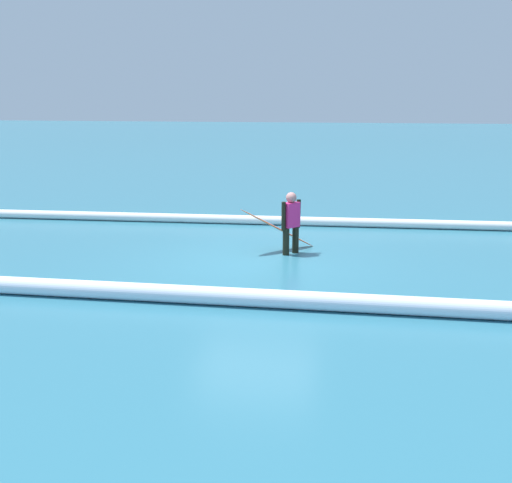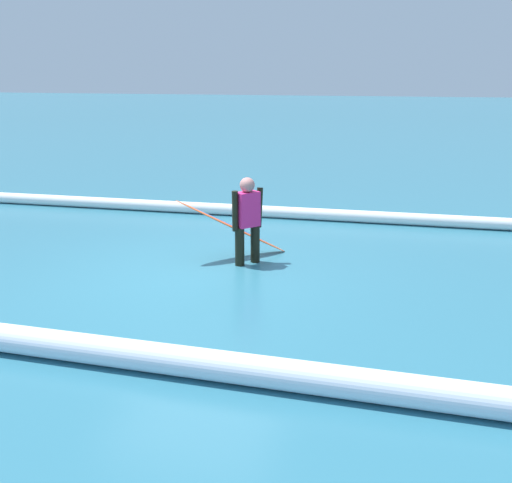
# 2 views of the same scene
# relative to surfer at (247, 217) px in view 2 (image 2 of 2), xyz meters

# --- Properties ---
(ground_plane) EXTENTS (138.26, 138.26, 0.00)m
(ground_plane) POSITION_rel_surfer_xyz_m (0.62, 0.66, -0.73)
(ground_plane) COLOR #2C6C82
(surfer) EXTENTS (0.37, 0.48, 1.31)m
(surfer) POSITION_rel_surfer_xyz_m (0.00, 0.00, 0.00)
(surfer) COLOR black
(surfer) RESTS_ON ground_plane
(surfboard) EXTENTS (1.59, 1.24, 1.00)m
(surfboard) POSITION_rel_surfer_xyz_m (0.31, -0.25, -0.24)
(surfboard) COLOR #E55926
(surfboard) RESTS_ON ground_plane
(wave_crest_foreground) EXTENTS (18.10, 1.00, 0.23)m
(wave_crest_foreground) POSITION_rel_surfer_xyz_m (1.78, -2.93, -0.61)
(wave_crest_foreground) COLOR white
(wave_crest_foreground) RESTS_ON ground_plane
(wave_crest_midground) EXTENTS (22.17, 0.47, 0.29)m
(wave_crest_midground) POSITION_rel_surfer_xyz_m (0.43, 3.50, -0.58)
(wave_crest_midground) COLOR white
(wave_crest_midground) RESTS_ON ground_plane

